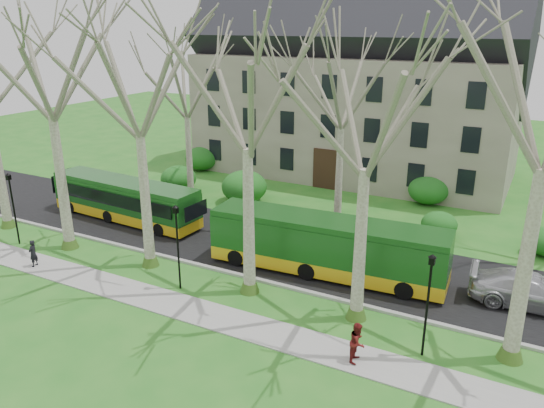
{
  "coord_description": "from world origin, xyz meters",
  "views": [
    {
      "loc": [
        9.16,
        -19.79,
        12.64
      ],
      "look_at": [
        -2.93,
        3.0,
        3.74
      ],
      "focal_mm": 35.0,
      "sensor_mm": 36.0,
      "label": 1
    }
  ],
  "objects_px": {
    "bus_lead": "(125,199)",
    "pedestrian_a": "(33,253)",
    "bus_follow": "(326,245)",
    "pedestrian_b": "(358,342)",
    "sedan": "(531,291)"
  },
  "relations": [
    {
      "from": "bus_follow",
      "to": "pedestrian_b",
      "type": "distance_m",
      "value": 7.75
    },
    {
      "from": "bus_lead",
      "to": "pedestrian_a",
      "type": "distance_m",
      "value": 7.88
    },
    {
      "from": "bus_lead",
      "to": "pedestrian_a",
      "type": "xyz_separation_m",
      "value": [
        0.59,
        -7.84,
        -0.65
      ]
    },
    {
      "from": "bus_follow",
      "to": "sedan",
      "type": "relative_size",
      "value": 2.28
    },
    {
      "from": "sedan",
      "to": "pedestrian_b",
      "type": "bearing_deg",
      "value": 139.57
    },
    {
      "from": "bus_lead",
      "to": "sedan",
      "type": "distance_m",
      "value": 24.6
    },
    {
      "from": "bus_follow",
      "to": "pedestrian_a",
      "type": "relative_size",
      "value": 8.27
    },
    {
      "from": "bus_follow",
      "to": "pedestrian_b",
      "type": "relative_size",
      "value": 7.52
    },
    {
      "from": "pedestrian_a",
      "to": "pedestrian_b",
      "type": "height_order",
      "value": "pedestrian_b"
    },
    {
      "from": "bus_follow",
      "to": "bus_lead",
      "type": "bearing_deg",
      "value": 171.68
    },
    {
      "from": "pedestrian_b",
      "to": "bus_follow",
      "type": "bearing_deg",
      "value": 29.65
    },
    {
      "from": "bus_lead",
      "to": "sedan",
      "type": "bearing_deg",
      "value": 3.39
    },
    {
      "from": "sedan",
      "to": "bus_follow",
      "type": "bearing_deg",
      "value": 92.78
    },
    {
      "from": "bus_lead",
      "to": "sedan",
      "type": "relative_size",
      "value": 2.06
    },
    {
      "from": "bus_lead",
      "to": "bus_follow",
      "type": "height_order",
      "value": "bus_follow"
    }
  ]
}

